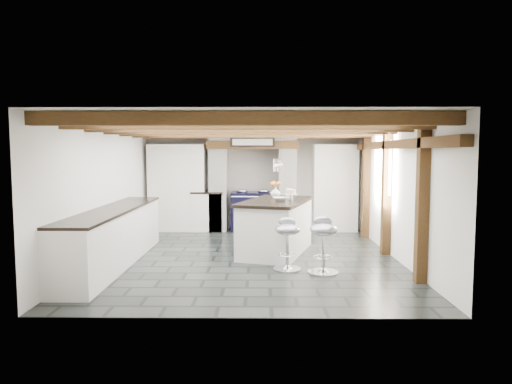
{
  "coord_description": "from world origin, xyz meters",
  "views": [
    {
      "loc": [
        0.19,
        -7.88,
        1.82
      ],
      "look_at": [
        0.1,
        0.4,
        1.1
      ],
      "focal_mm": 32.0,
      "sensor_mm": 36.0,
      "label": 1
    }
  ],
  "objects_px": {
    "range_cooker": "(253,211)",
    "bar_stool_near": "(323,238)",
    "kitchen_island": "(276,226)",
    "bar_stool_far": "(288,238)"
  },
  "relations": [
    {
      "from": "range_cooker",
      "to": "kitchen_island",
      "type": "height_order",
      "value": "kitchen_island"
    },
    {
      "from": "range_cooker",
      "to": "bar_stool_near",
      "type": "distance_m",
      "value": 3.96
    },
    {
      "from": "kitchen_island",
      "to": "bar_stool_far",
      "type": "height_order",
      "value": "kitchen_island"
    },
    {
      "from": "bar_stool_near",
      "to": "bar_stool_far",
      "type": "distance_m",
      "value": 0.56
    },
    {
      "from": "range_cooker",
      "to": "bar_stool_far",
      "type": "distance_m",
      "value": 3.65
    },
    {
      "from": "range_cooker",
      "to": "kitchen_island",
      "type": "bearing_deg",
      "value": -78.88
    },
    {
      "from": "kitchen_island",
      "to": "bar_stool_near",
      "type": "distance_m",
      "value": 1.58
    },
    {
      "from": "bar_stool_near",
      "to": "range_cooker",
      "type": "bearing_deg",
      "value": 103.34
    },
    {
      "from": "kitchen_island",
      "to": "bar_stool_far",
      "type": "relative_size",
      "value": 2.65
    },
    {
      "from": "kitchen_island",
      "to": "range_cooker",
      "type": "bearing_deg",
      "value": 118.5
    }
  ]
}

